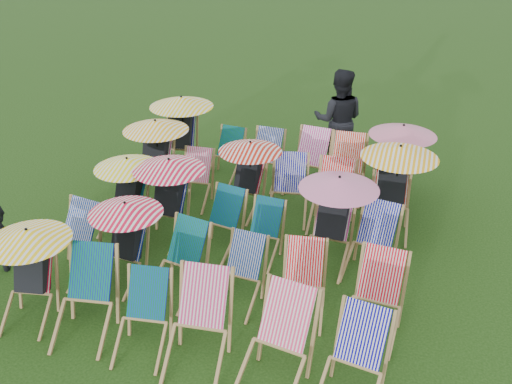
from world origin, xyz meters
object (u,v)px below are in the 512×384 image
(deckchair_0, at_px, (28,274))
(person_rear, at_px, (338,120))
(deckchair_5, at_px, (354,363))
(deckchair_29, at_px, (395,162))

(deckchair_0, distance_m, person_rear, 6.16)
(deckchair_5, height_order, deckchair_29, deckchair_29)
(deckchair_0, distance_m, deckchair_5, 4.00)
(deckchair_0, xyz_separation_m, person_rear, (2.79, 5.48, 0.33))
(deckchair_5, xyz_separation_m, deckchair_29, (-0.04, 4.63, 0.23))
(deckchair_29, bearing_deg, deckchair_5, -80.03)
(deckchair_29, xyz_separation_m, person_rear, (-1.16, 0.98, 0.27))
(deckchair_5, distance_m, deckchair_29, 4.63)
(deckchair_0, relative_size, deckchair_5, 1.28)
(deckchair_0, height_order, deckchair_29, deckchair_29)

